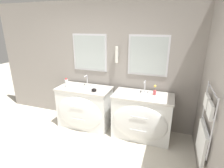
# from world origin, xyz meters

# --- Properties ---
(wall_back) EXTENTS (5.39, 0.14, 2.60)m
(wall_back) POSITION_xyz_m (0.01, 2.09, 1.31)
(wall_back) COLOR gray
(wall_back) RESTS_ON ground_plane
(wall_right) EXTENTS (0.13, 4.09, 2.60)m
(wall_right) POSITION_xyz_m (1.92, 0.93, 1.29)
(wall_right) COLOR gray
(wall_right) RESTS_ON ground_plane
(vanity_left) EXTENTS (1.12, 0.64, 0.87)m
(vanity_left) POSITION_xyz_m (-0.33, 1.69, 0.45)
(vanity_left) COLOR white
(vanity_left) RESTS_ON ground_plane
(vanity_right) EXTENTS (1.12, 0.64, 0.87)m
(vanity_right) POSITION_xyz_m (0.91, 1.69, 0.45)
(vanity_right) COLOR white
(vanity_right) RESTS_ON ground_plane
(faucet_left) EXTENTS (0.17, 0.15, 0.24)m
(faucet_left) POSITION_xyz_m (-0.33, 1.86, 1.00)
(faucet_left) COLOR silver
(faucet_left) RESTS_ON vanity_left
(faucet_right) EXTENTS (0.17, 0.15, 0.24)m
(faucet_right) POSITION_xyz_m (0.91, 1.86, 1.00)
(faucet_right) COLOR silver
(faucet_right) RESTS_ON vanity_right
(toiletry_bottle) EXTENTS (0.07, 0.07, 0.20)m
(toiletry_bottle) POSITION_xyz_m (-0.68, 1.63, 0.97)
(toiletry_bottle) COLOR silver
(toiletry_bottle) RESTS_ON vanity_left
(amenity_bowl) EXTENTS (0.10, 0.10, 0.06)m
(amenity_bowl) POSITION_xyz_m (-0.04, 1.60, 0.91)
(amenity_bowl) COLOR black
(amenity_bowl) RESTS_ON vanity_left
(flower_vase) EXTENTS (0.06, 0.06, 0.20)m
(flower_vase) POSITION_xyz_m (1.11, 1.81, 0.96)
(flower_vase) COLOR #CC4C51
(flower_vase) RESTS_ON vanity_right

